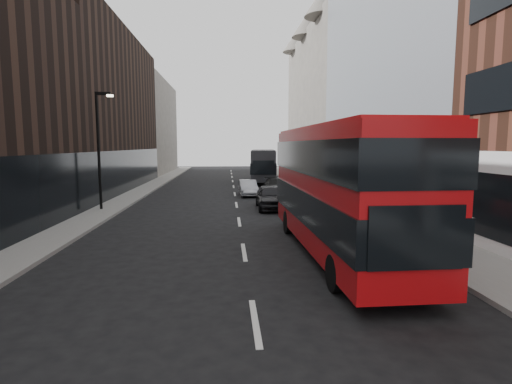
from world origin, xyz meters
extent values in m
plane|color=black|center=(0.00, 0.00, 0.00)|extent=(140.00, 140.00, 0.00)
cube|color=slate|center=(7.50, 25.00, 0.07)|extent=(3.00, 80.00, 0.15)
cube|color=slate|center=(-8.00, 25.00, 0.07)|extent=(2.00, 80.00, 0.15)
cube|color=#AEB2B9|center=(11.50, 21.00, 10.00)|extent=(5.00, 22.00, 20.00)
cube|color=silver|center=(9.15, 21.00, 1.90)|extent=(0.35, 21.00, 3.80)
cube|color=#68635B|center=(11.50, 44.00, 9.00)|extent=(5.00, 24.00, 18.00)
cone|color=#68635B|center=(9.50, 44.00, 19.50)|extent=(4.00, 4.00, 3.00)
cone|color=#68635B|center=(9.50, 52.00, 19.50)|extent=(4.00, 4.00, 3.00)
cube|color=black|center=(-11.50, 30.00, 7.00)|extent=(5.00, 24.00, 14.00)
cube|color=#68635B|center=(-11.50, 52.00, 6.50)|extent=(5.00, 20.00, 13.00)
cylinder|color=black|center=(-8.30, 18.00, 3.65)|extent=(0.16, 0.16, 7.00)
cube|color=black|center=(-7.90, 18.00, 7.05)|extent=(0.90, 0.15, 0.18)
cube|color=#FFF2CC|center=(-7.50, 18.00, 6.93)|extent=(0.35, 0.22, 0.12)
cube|color=#B50B0E|center=(3.40, 7.44, 2.50)|extent=(2.89, 11.53, 4.17)
cube|color=black|center=(3.40, 7.44, 1.83)|extent=(3.01, 11.59, 1.15)
cube|color=black|center=(3.40, 7.44, 3.60)|extent=(3.01, 11.59, 1.15)
cube|color=black|center=(3.54, 1.67, 1.98)|extent=(2.22, 0.13, 1.46)
cube|color=black|center=(3.26, 13.20, 1.98)|extent=(2.22, 0.13, 1.46)
cube|color=#B50B0E|center=(3.40, 7.44, 4.62)|extent=(2.77, 11.07, 0.12)
cylinder|color=black|center=(2.16, 11.08, 0.52)|extent=(0.34, 1.05, 1.04)
cylinder|color=black|center=(4.47, 11.14, 0.52)|extent=(0.34, 1.05, 1.04)
cylinder|color=black|center=(2.34, 3.74, 0.52)|extent=(0.34, 1.05, 1.04)
cylinder|color=black|center=(4.65, 3.80, 0.52)|extent=(0.34, 1.05, 1.04)
cube|color=black|center=(3.37, 37.01, 1.91)|extent=(3.41, 10.96, 3.04)
cube|color=black|center=(3.37, 37.01, 1.72)|extent=(3.53, 11.02, 1.08)
cube|color=black|center=(2.88, 31.60, 1.86)|extent=(2.08, 0.27, 1.37)
cube|color=black|center=(3.86, 42.41, 1.86)|extent=(2.08, 0.27, 1.37)
cube|color=black|center=(3.37, 37.01, 3.46)|extent=(3.27, 10.52, 0.12)
cylinder|color=black|center=(2.61, 40.54, 0.49)|extent=(0.38, 1.00, 0.98)
cylinder|color=black|center=(4.75, 40.35, 0.49)|extent=(0.38, 1.00, 0.98)
cylinder|color=black|center=(1.99, 33.66, 0.49)|extent=(0.38, 1.00, 0.98)
cylinder|color=black|center=(4.13, 33.47, 0.49)|extent=(0.38, 1.00, 0.98)
imported|color=black|center=(2.15, 18.29, 0.76)|extent=(1.84, 4.49, 1.53)
imported|color=#9C9EA5|center=(1.04, 25.02, 0.63)|extent=(1.51, 3.88, 1.26)
imported|color=black|center=(3.48, 26.62, 0.62)|extent=(1.85, 4.31, 1.24)
camera|label=1|loc=(-0.61, -6.67, 4.02)|focal=28.00mm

